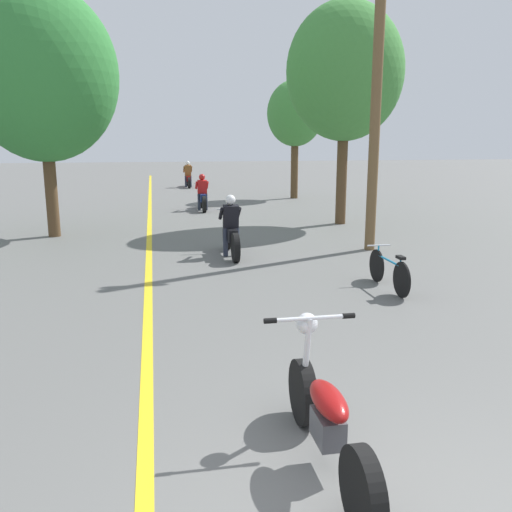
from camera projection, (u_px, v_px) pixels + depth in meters
The scene contains 10 objects.
lane_stripe_center at pixel (149, 231), 15.66m from camera, with size 0.14×48.00×0.01m, color yellow.
utility_pole at pixel (376, 97), 12.28m from camera, with size 1.10×0.24×6.87m.
roadside_tree_right_near at pixel (345, 72), 16.01m from camera, with size 3.51×3.16×6.57m.
roadside_tree_right_far at pixel (295, 114), 23.40m from camera, with size 2.45×2.21×5.08m.
roadside_tree_left at pixel (42, 75), 13.89m from camera, with size 3.87×3.49×6.45m.
motorcycle_foreground at pixel (326, 418), 4.36m from camera, with size 0.82×2.10×1.11m.
motorcycle_rider_lead at pixel (231, 233), 12.26m from camera, with size 0.50×2.04×1.38m.
motorcycle_rider_mid at pixel (202, 196), 20.07m from camera, with size 0.50×1.94×1.33m.
motorcycle_rider_far at pixel (188, 177), 29.44m from camera, with size 0.50×2.02×1.41m.
bicycle_parked at pixel (389, 271), 9.53m from camera, with size 0.44×1.65×0.71m.
Camera 1 is at (-1.55, -2.66, 2.62)m, focal length 38.00 mm.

